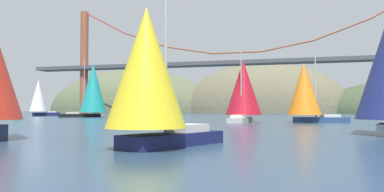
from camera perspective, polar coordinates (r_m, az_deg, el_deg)
ground_plane at (r=27.90m, az=-23.43°, el=-5.30°), size 360.00×360.00×0.00m
headland_left at (r=172.64m, az=-9.34°, el=-2.50°), size 80.86×44.00×39.59m
headland_center at (r=157.19m, az=10.95°, el=-2.55°), size 69.75×44.00×42.16m
suspension_bridge at (r=118.98m, az=6.95°, el=5.48°), size 145.90×6.00×36.64m
sailboat_teal_sail at (r=77.75m, az=-15.08°, el=1.08°), size 9.60×8.59×11.84m
sailboat_orange_sail at (r=47.88m, az=17.07°, el=0.73°), size 7.90×5.05×8.35m
sailboat_yellow_sail at (r=15.92m, az=-6.59°, el=3.32°), size 4.80×6.79×6.83m
sailboat_crimson_sail at (r=48.24m, az=7.89°, el=1.06°), size 4.92×7.90×8.94m
sailboat_white_mainsail at (r=93.37m, az=-22.54°, el=-0.13°), size 6.33×6.99×9.11m
channel_buoy at (r=63.24m, az=-25.32°, el=-2.98°), size 1.10×1.10×2.64m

